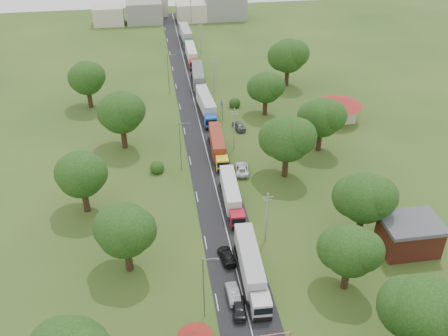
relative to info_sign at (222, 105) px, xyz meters
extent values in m
plane|color=#2A4717|center=(-5.20, -35.00, -3.00)|extent=(260.00, 260.00, 0.00)
cube|color=black|center=(-5.20, -15.00, -3.00)|extent=(8.00, 200.00, 0.04)
cylinder|color=slate|center=(-0.70, -60.00, -2.50)|extent=(0.10, 0.10, 1.00)
cone|color=maroon|center=(-12.40, -60.00, -0.10)|extent=(4.40, 4.40, 1.10)
cylinder|color=slate|center=(0.00, -1.20, -1.00)|extent=(0.12, 0.12, 4.00)
cylinder|color=slate|center=(0.00, 1.20, -1.00)|extent=(0.12, 0.12, 4.00)
cube|color=navy|center=(0.00, 0.00, 0.60)|extent=(0.06, 3.00, 1.00)
cube|color=silver|center=(0.00, 0.00, 0.60)|extent=(0.07, 3.10, 0.06)
cylinder|color=gray|center=(0.30, -42.00, 1.50)|extent=(0.24, 0.24, 9.00)
cube|color=gray|center=(0.30, -42.00, 5.30)|extent=(1.60, 0.10, 0.10)
cube|color=gray|center=(0.30, -42.00, 4.80)|extent=(1.20, 0.10, 0.10)
cylinder|color=gray|center=(0.30, -14.00, 1.50)|extent=(0.24, 0.24, 9.00)
cube|color=gray|center=(0.30, -14.00, 5.30)|extent=(1.60, 0.10, 0.10)
cube|color=gray|center=(0.30, -14.00, 4.80)|extent=(1.20, 0.10, 0.10)
cylinder|color=gray|center=(0.30, 14.00, 1.50)|extent=(0.24, 0.24, 9.00)
cube|color=gray|center=(0.30, 14.00, 5.30)|extent=(1.60, 0.10, 0.10)
cube|color=gray|center=(0.30, 14.00, 4.80)|extent=(1.20, 0.10, 0.10)
cylinder|color=gray|center=(0.30, 42.00, 1.50)|extent=(0.24, 0.24, 9.00)
cube|color=gray|center=(0.30, 42.00, 5.30)|extent=(1.60, 0.10, 0.10)
cube|color=gray|center=(0.30, 42.00, 4.80)|extent=(1.20, 0.10, 0.10)
cylinder|color=gray|center=(0.30, 70.00, 1.50)|extent=(0.24, 0.24, 9.00)
cube|color=gray|center=(0.30, 70.00, 5.30)|extent=(1.60, 0.10, 0.10)
cube|color=gray|center=(0.30, 70.00, 4.80)|extent=(1.20, 0.10, 0.10)
cylinder|color=slate|center=(-10.70, -55.00, 2.00)|extent=(0.16, 0.16, 10.00)
cube|color=slate|center=(-9.80, -55.00, 6.70)|extent=(1.80, 0.10, 0.10)
cube|color=slate|center=(-9.00, -55.00, 6.55)|extent=(0.50, 0.22, 0.15)
cylinder|color=slate|center=(-10.70, -20.00, 2.00)|extent=(0.16, 0.16, 10.00)
cube|color=slate|center=(-9.80, -20.00, 6.70)|extent=(1.80, 0.10, 0.10)
cube|color=slate|center=(-9.00, -20.00, 6.55)|extent=(0.50, 0.22, 0.15)
cylinder|color=slate|center=(-10.70, 15.00, 2.00)|extent=(0.16, 0.16, 10.00)
cube|color=slate|center=(-9.80, 15.00, 6.70)|extent=(1.80, 0.10, 0.10)
cube|color=slate|center=(-9.00, 15.00, 6.55)|extent=(0.50, 0.22, 0.15)
sphere|color=#13330E|center=(12.80, -65.00, 4.85)|extent=(8.40, 8.40, 8.40)
sphere|color=#13330E|center=(14.30, -66.20, 5.75)|extent=(6.60, 6.60, 6.60)
sphere|color=#13330E|center=(11.60, -63.50, 4.25)|extent=(7.20, 7.20, 7.20)
cylinder|color=#382616|center=(8.80, -53.00, -1.08)|extent=(1.04, 1.04, 3.85)
sphere|color=#13330E|center=(8.80, -53.00, 3.60)|extent=(7.00, 7.00, 7.00)
sphere|color=#13330E|center=(10.05, -54.00, 4.35)|extent=(5.50, 5.50, 5.50)
sphere|color=#13330E|center=(7.80, -51.75, 3.10)|extent=(6.00, 6.00, 6.00)
cylinder|color=#382616|center=(14.80, -43.00, -0.90)|extent=(1.08, 1.08, 4.20)
sphere|color=#13330E|center=(14.80, -43.00, 4.22)|extent=(7.70, 7.70, 7.70)
sphere|color=#13330E|center=(16.18, -44.10, 5.05)|extent=(6.05, 6.05, 6.05)
sphere|color=#13330E|center=(13.70, -41.63, 3.67)|extent=(6.60, 6.60, 6.60)
cylinder|color=#382616|center=(7.80, -25.00, -0.73)|extent=(1.12, 1.12, 4.55)
sphere|color=#13330E|center=(7.80, -25.00, 4.85)|extent=(8.40, 8.40, 8.40)
sphere|color=#13330E|center=(9.30, -26.20, 5.75)|extent=(6.60, 6.60, 6.60)
sphere|color=#13330E|center=(6.60, -23.50, 4.25)|extent=(7.20, 7.20, 7.20)
cylinder|color=#382616|center=(16.80, -17.00, -0.90)|extent=(1.08, 1.08, 4.20)
sphere|color=#13330E|center=(16.80, -17.00, 4.22)|extent=(7.70, 7.70, 7.70)
sphere|color=#13330E|center=(18.18, -18.10, 5.05)|extent=(6.05, 6.05, 6.05)
sphere|color=#13330E|center=(15.70, -15.63, 3.67)|extent=(6.60, 6.60, 6.60)
cylinder|color=#382616|center=(9.80, 0.00, -1.08)|extent=(1.04, 1.04, 3.85)
sphere|color=#13330E|center=(9.80, 0.00, 3.60)|extent=(7.00, 7.00, 7.00)
sphere|color=#13330E|center=(11.05, -1.00, 4.35)|extent=(5.50, 5.50, 5.50)
sphere|color=#13330E|center=(8.80, 1.25, 3.10)|extent=(6.00, 6.00, 6.00)
cylinder|color=#382616|center=(18.80, 15.00, -0.73)|extent=(1.12, 1.12, 4.55)
sphere|color=#13330E|center=(18.80, 15.00, 4.85)|extent=(8.40, 8.40, 8.40)
sphere|color=#13330E|center=(20.30, 13.80, 5.75)|extent=(6.60, 6.60, 6.60)
sphere|color=#13330E|center=(17.60, 16.50, 4.25)|extent=(7.20, 7.20, 7.20)
cylinder|color=#382616|center=(-20.20, -45.00, -0.90)|extent=(1.08, 1.08, 4.20)
sphere|color=#13330E|center=(-20.20, -45.00, 4.22)|extent=(7.70, 7.70, 7.70)
sphere|color=#13330E|center=(-18.82, -46.10, 5.05)|extent=(6.05, 6.05, 6.05)
sphere|color=#13330E|center=(-21.30, -43.63, 3.67)|extent=(6.60, 6.60, 6.60)
cylinder|color=#382616|center=(-27.20, -30.00, -0.90)|extent=(1.08, 1.08, 4.20)
sphere|color=#13330E|center=(-27.20, -30.00, 4.22)|extent=(7.70, 7.70, 7.70)
sphere|color=#13330E|center=(-25.82, -31.10, 5.05)|extent=(6.05, 6.05, 6.05)
sphere|color=#13330E|center=(-28.30, -28.63, 3.67)|extent=(6.60, 6.60, 6.60)
cylinder|color=#382616|center=(-21.20, -10.00, -0.73)|extent=(1.12, 1.12, 4.55)
sphere|color=#13330E|center=(-21.20, -10.00, 4.85)|extent=(8.40, 8.40, 8.40)
sphere|color=#13330E|center=(-19.70, -11.20, 5.75)|extent=(6.60, 6.60, 6.60)
sphere|color=#13330E|center=(-22.40, -8.50, 4.25)|extent=(7.20, 7.20, 7.20)
cylinder|color=#382616|center=(-29.20, 10.00, -0.90)|extent=(1.08, 1.08, 4.20)
sphere|color=#13330E|center=(-29.20, 10.00, 4.22)|extent=(7.70, 7.70, 7.70)
sphere|color=#13330E|center=(-27.82, 8.90, 5.05)|extent=(6.05, 6.05, 6.05)
sphere|color=#13330E|center=(-30.30, 11.37, 3.67)|extent=(6.60, 6.60, 6.60)
cube|color=maroon|center=(20.80, -47.00, -0.70)|extent=(8.00, 6.00, 4.60)
cube|color=#47494F|center=(20.80, -47.00, 1.90)|extent=(8.60, 6.60, 0.60)
cube|color=beige|center=(24.80, -5.00, -1.00)|extent=(7.00, 5.00, 4.00)
cone|color=maroon|center=(24.80, -5.00, 1.90)|extent=(10.08, 10.08, 1.80)
cube|color=gray|center=(-15.20, 75.00, 0.50)|extent=(12.00, 8.00, 7.00)
cube|color=beige|center=(0.80, 75.00, 0.00)|extent=(10.00, 8.00, 6.00)
cube|color=gray|center=(12.80, 75.00, 1.00)|extent=(14.00, 8.00, 8.00)
cube|color=beige|center=(-27.20, 75.00, 0.00)|extent=(10.00, 8.00, 6.00)
cube|color=beige|center=(-9.20, 83.00, 1.00)|extent=(5.00, 5.00, 8.00)
cube|color=silver|center=(-3.54, -55.93, -1.40)|extent=(2.57, 2.57, 2.59)
cube|color=black|center=(-3.54, -57.18, -1.04)|extent=(2.38, 0.11, 1.14)
cube|color=slate|center=(-3.54, -57.12, -2.43)|extent=(2.28, 0.34, 0.36)
cube|color=slate|center=(-3.54, -48.69, -2.23)|extent=(2.83, 11.97, 0.31)
cube|color=#ACABB0|center=(-3.54, -48.38, -0.36)|extent=(3.05, 12.29, 3.10)
cylinder|color=black|center=(-3.54, -56.86, -2.48)|extent=(2.43, 1.03, 1.03)
cylinder|color=black|center=(-3.54, -55.00, -2.48)|extent=(2.43, 1.03, 1.03)
cylinder|color=black|center=(-3.54, -45.07, -2.48)|extent=(2.43, 1.03, 1.03)
cylinder|color=black|center=(-3.54, -43.52, -2.48)|extent=(2.43, 1.03, 1.03)
cube|color=#A91321|center=(-3.33, -37.86, -1.55)|extent=(2.33, 2.33, 2.34)
cube|color=black|center=(-3.33, -38.99, -1.23)|extent=(2.15, 0.10, 1.03)
cube|color=slate|center=(-3.33, -38.94, -2.49)|extent=(2.06, 0.33, 0.33)
cube|color=slate|center=(-3.33, -31.32, -2.30)|extent=(2.56, 10.82, 0.28)
cube|color=silver|center=(-3.33, -31.04, -0.62)|extent=(2.76, 11.11, 2.80)
cylinder|color=black|center=(-3.33, -38.70, -2.53)|extent=(2.20, 0.93, 0.93)
cylinder|color=black|center=(-3.33, -37.02, -2.53)|extent=(2.20, 0.93, 0.93)
cylinder|color=black|center=(-3.33, -28.05, -2.53)|extent=(2.20, 0.93, 0.93)
cylinder|color=black|center=(-3.33, -26.65, -2.53)|extent=(2.20, 0.93, 0.93)
cube|color=yellow|center=(-3.19, -21.23, -1.55)|extent=(2.36, 2.36, 2.34)
cube|color=black|center=(-3.19, -22.36, -1.22)|extent=(2.15, 0.13, 1.03)
cube|color=slate|center=(-3.19, -22.31, -2.49)|extent=(2.07, 0.36, 0.33)
cube|color=slate|center=(-3.19, -14.68, -2.30)|extent=(2.73, 10.87, 0.28)
cube|color=maroon|center=(-3.19, -14.39, -0.61)|extent=(2.93, 11.16, 2.81)
cylinder|color=black|center=(-3.19, -22.07, -2.53)|extent=(2.20, 0.94, 0.94)
cylinder|color=black|center=(-3.19, -20.39, -2.53)|extent=(2.20, 0.94, 0.94)
cylinder|color=black|center=(-3.19, -11.40, -2.53)|extent=(2.20, 0.94, 0.94)
cylinder|color=black|center=(-3.19, -9.99, -2.53)|extent=(2.20, 0.94, 0.94)
cube|color=#1A47A0|center=(-3.16, -4.44, -1.43)|extent=(2.59, 2.59, 2.54)
cube|color=black|center=(-3.16, -5.67, -1.07)|extent=(2.33, 0.17, 1.12)
cube|color=slate|center=(-3.16, -5.61, -2.44)|extent=(2.25, 0.39, 0.36)
cube|color=slate|center=(-3.16, 2.67, -2.24)|extent=(3.08, 11.81, 0.30)
cube|color=#B6B5BA|center=(-3.16, 2.97, -0.41)|extent=(3.30, 12.12, 3.05)
cylinder|color=black|center=(-3.16, -5.36, -2.49)|extent=(2.39, 1.02, 1.02)
cylinder|color=black|center=(-3.16, -3.53, -2.49)|extent=(2.39, 1.02, 1.02)
cylinder|color=black|center=(-3.16, 6.22, -2.49)|extent=(2.39, 1.02, 1.02)
cylinder|color=black|center=(-3.16, 7.75, -2.49)|extent=(2.39, 1.02, 1.02)
cube|color=#B9B9B9|center=(-3.16, 11.33, -1.36)|extent=(2.71, 2.71, 2.64)
cube|color=black|center=(-3.16, 10.05, -0.99)|extent=(2.43, 0.19, 1.16)
cube|color=slate|center=(-3.16, 10.11, -2.42)|extent=(2.34, 0.41, 0.37)
cube|color=slate|center=(-3.16, 18.73, -2.21)|extent=(3.26, 12.30, 0.32)
cube|color=#595B60|center=(-3.16, 19.05, -0.31)|extent=(3.49, 12.63, 3.17)
cylinder|color=black|center=(-3.16, 10.37, -2.47)|extent=(2.49, 1.06, 1.06)
cylinder|color=black|center=(-3.16, 12.28, -2.47)|extent=(2.49, 1.06, 1.06)
cylinder|color=black|center=(-3.16, 22.43, -2.47)|extent=(2.49, 1.06, 1.06)
cylinder|color=black|center=(-3.16, 24.02, -2.47)|extent=(2.49, 1.06, 1.06)
cube|color=#B5251B|center=(-3.13, 29.42, -1.51)|extent=(2.32, 2.32, 2.41)
cube|color=black|center=(-3.13, 28.25, -1.17)|extent=(2.22, 0.02, 1.06)
cube|color=slate|center=(-3.13, 28.31, -2.47)|extent=(2.12, 0.25, 0.34)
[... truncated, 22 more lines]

